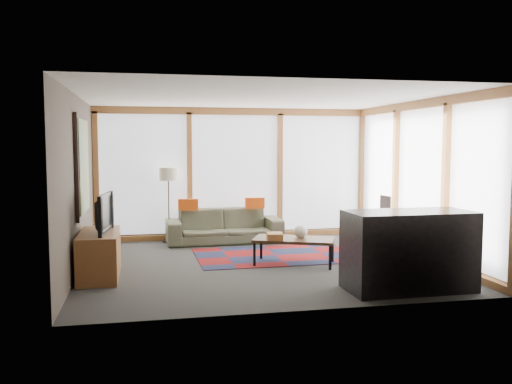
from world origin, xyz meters
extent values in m
plane|color=#2B2B29|center=(0.00, 0.00, 0.00)|extent=(5.50, 5.50, 0.00)
cube|color=#453C33|center=(-2.75, 0.00, 1.30)|extent=(0.04, 5.00, 2.60)
cube|color=#453C33|center=(0.00, -2.50, 1.30)|extent=(5.50, 0.04, 2.60)
cube|color=silver|center=(0.00, 0.00, 2.60)|extent=(5.50, 5.00, 0.04)
cube|color=white|center=(0.00, 2.47, 1.30)|extent=(5.30, 0.02, 2.35)
cube|color=white|center=(2.72, 0.00, 1.30)|extent=(0.02, 4.80, 2.35)
cube|color=black|center=(-2.71, 0.30, 1.55)|extent=(0.05, 1.35, 1.55)
cube|color=gold|center=(-2.69, 0.30, 1.55)|extent=(0.02, 1.20, 1.40)
cube|color=#650D0E|center=(0.36, 0.53, 0.01)|extent=(2.67, 1.74, 0.01)
imported|color=#343525|center=(-0.31, 1.95, 0.32)|extent=(2.21, 0.90, 0.64)
cube|color=#C4450E|center=(-0.98, 1.99, 0.74)|extent=(0.39, 0.17, 0.21)
cube|color=#C4450E|center=(0.31, 2.00, 0.74)|extent=(0.39, 0.15, 0.21)
cube|color=brown|center=(0.17, -0.21, 0.46)|extent=(0.28, 0.33, 0.10)
ellipsoid|color=beige|center=(0.61, -0.13, 0.51)|extent=(0.25, 0.25, 0.19)
ellipsoid|color=black|center=(2.43, -0.39, 0.59)|extent=(0.22, 0.22, 0.11)
ellipsoid|color=black|center=(2.45, -0.01, 0.58)|extent=(0.18, 0.18, 0.08)
cube|color=black|center=(2.56, 0.98, 0.74)|extent=(0.08, 0.30, 0.40)
cube|color=brown|center=(-2.43, -0.39, 0.32)|extent=(0.54, 1.29, 0.64)
imported|color=black|center=(-2.42, -0.44, 0.92)|extent=(0.23, 0.96, 0.55)
cube|color=black|center=(1.54, -1.91, 0.51)|extent=(1.63, 0.78, 1.02)
camera|label=1|loc=(-1.78, -8.25, 1.87)|focal=38.00mm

